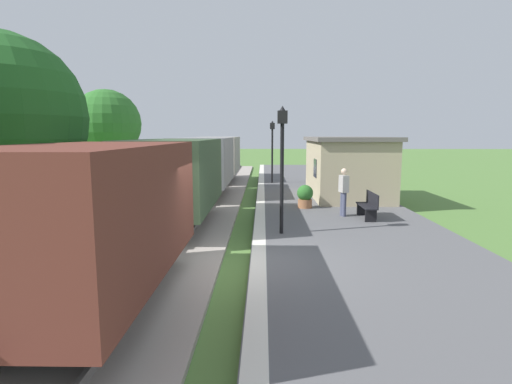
{
  "coord_description": "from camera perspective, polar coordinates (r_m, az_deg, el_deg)",
  "views": [
    {
      "loc": [
        0.5,
        -9.06,
        3.15
      ],
      "look_at": [
        0.27,
        4.55,
        1.22
      ],
      "focal_mm": 28.58,
      "sensor_mm": 36.0,
      "label": 1
    }
  ],
  "objects": [
    {
      "name": "ground_plane",
      "position": [
        9.61,
        -2.09,
        -11.06
      ],
      "size": [
        160.0,
        160.0,
        0.0
      ],
      "primitive_type": "plane",
      "color": "#517A38"
    },
    {
      "name": "potted_planter",
      "position": [
        16.26,
        6.88,
        -0.56
      ],
      "size": [
        0.64,
        0.64,
        0.92
      ],
      "color": "#9E6642",
      "rests_on": "platform_slab"
    },
    {
      "name": "tree_trackside_far",
      "position": [
        21.63,
        -29.11,
        9.58
      ],
      "size": [
        3.07,
        3.07,
        5.65
      ],
      "color": "#4C3823",
      "rests_on": "ground"
    },
    {
      "name": "lamp_post_far",
      "position": [
        24.37,
        2.29,
        7.26
      ],
      "size": [
        0.28,
        0.28,
        3.7
      ],
      "color": "black",
      "rests_on": "platform_slab"
    },
    {
      "name": "tree_trackside_mid",
      "position": [
        13.63,
        -32.22,
        8.86
      ],
      "size": [
        4.71,
        4.71,
        5.98
      ],
      "color": "#4C3823",
      "rests_on": "ground"
    },
    {
      "name": "lamp_post_near",
      "position": [
        11.76,
        3.68,
        6.37
      ],
      "size": [
        0.28,
        0.28,
        3.7
      ],
      "color": "black",
      "rests_on": "platform_slab"
    },
    {
      "name": "bench_near_hut",
      "position": [
        14.63,
        15.49,
        -1.76
      ],
      "size": [
        0.42,
        1.5,
        0.91
      ],
      "color": "black",
      "rests_on": "platform_slab"
    },
    {
      "name": "freight_train",
      "position": [
        16.87,
        -8.93,
        2.98
      ],
      "size": [
        2.5,
        26.0,
        2.72
      ],
      "color": "brown",
      "rests_on": "rail_near"
    },
    {
      "name": "tree_field_left",
      "position": [
        27.88,
        -20.19,
        8.95
      ],
      "size": [
        4.3,
        4.3,
        5.97
      ],
      "color": "#4C3823",
      "rests_on": "ground"
    },
    {
      "name": "person_waiting",
      "position": [
        14.78,
        12.16,
        0.26
      ],
      "size": [
        0.32,
        0.42,
        1.71
      ],
      "rotation": [
        0.0,
        0.0,
        3.37
      ],
      "color": "#474C66",
      "rests_on": "platform_slab"
    },
    {
      "name": "rail_near",
      "position": [
        9.78,
        -12.12,
        -9.72
      ],
      "size": [
        0.07,
        60.0,
        0.14
      ],
      "primitive_type": "cube",
      "color": "slate",
      "rests_on": "track_ballast"
    },
    {
      "name": "station_hut",
      "position": [
        19.42,
        12.59,
        3.47
      ],
      "size": [
        3.5,
        5.8,
        2.78
      ],
      "color": "tan",
      "rests_on": "platform_slab"
    },
    {
      "name": "platform_slab",
      "position": [
        9.93,
        16.98,
        -10.02
      ],
      "size": [
        6.0,
        60.0,
        0.25
      ],
      "primitive_type": "cube",
      "color": "#565659",
      "rests_on": "ground"
    },
    {
      "name": "track_ballast",
      "position": [
        10.0,
        -16.18,
        -10.24
      ],
      "size": [
        3.8,
        60.0,
        0.12
      ],
      "primitive_type": "cube",
      "color": "#9E9389",
      "rests_on": "ground"
    },
    {
      "name": "platform_edge_stripe",
      "position": [
        9.51,
        0.34,
        -9.63
      ],
      "size": [
        0.36,
        60.0,
        0.01
      ],
      "primitive_type": "cube",
      "color": "silver",
      "rests_on": "platform_slab"
    },
    {
      "name": "rail_far",
      "position": [
        10.2,
        -20.13,
        -9.3
      ],
      "size": [
        0.07,
        60.0,
        0.14
      ],
      "primitive_type": "cube",
      "color": "slate",
      "rests_on": "track_ballast"
    }
  ]
}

